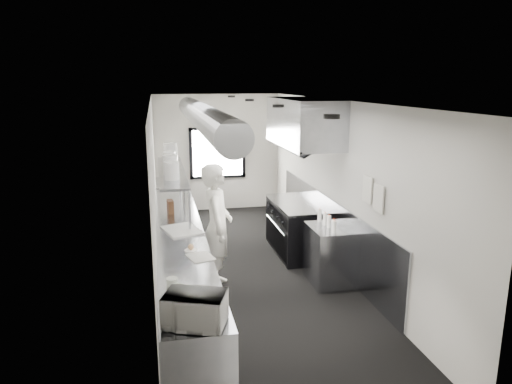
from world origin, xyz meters
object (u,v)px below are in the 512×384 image
squeeze_bottle_e (320,215)px  cutting_board (182,230)px  range (298,227)px  squeeze_bottle_a (334,227)px  far_work_table (172,201)px  deli_tub_a (172,282)px  small_plate (191,250)px  pass_shelf (172,172)px  knife_block (170,207)px  prep_counter (181,261)px  bottle_station (331,255)px  plate_stack_a (172,171)px  line_cook (217,227)px  squeeze_bottle_c (329,222)px  plate_stack_d (171,153)px  plate_stack_c (169,160)px  deli_tub_b (178,290)px  microwave (195,310)px  squeeze_bottle_b (333,225)px  squeeze_bottle_d (325,219)px  plate_stack_b (170,165)px  exhaust_hood (303,122)px

squeeze_bottle_e → cutting_board: bearing=-179.1°
range → cutting_board: (-2.16, -1.09, 0.44)m
range → squeeze_bottle_a: squeeze_bottle_a is taller
far_work_table → deli_tub_a: 5.59m
small_plate → squeeze_bottle_a: size_ratio=0.96×
pass_shelf → knife_block: 0.64m
range → far_work_table: (-2.19, 2.50, -0.02)m
prep_counter → bottle_station: same height
plate_stack_a → squeeze_bottle_e: (2.29, -0.57, -0.71)m
line_cook → knife_block: size_ratio=8.56×
plate_stack_a → squeeze_bottle_c: size_ratio=1.48×
range → plate_stack_d: 2.78m
line_cook → plate_stack_c: size_ratio=6.35×
deli_tub_b → far_work_table: bearing=88.6°
pass_shelf → microwave: size_ratio=5.82×
microwave → knife_block: (-0.09, 3.89, -0.04)m
squeeze_bottle_c → range: bearing=92.4°
microwave → squeeze_bottle_b: bearing=66.6°
small_plate → plate_stack_c: plate_stack_c is taller
squeeze_bottle_d → deli_tub_a: bearing=-143.5°
bottle_station → plate_stack_d: bearing=133.5°
deli_tub_a → squeeze_bottle_a: 2.80m
pass_shelf → plate_stack_b: size_ratio=9.35×
deli_tub_b → squeeze_bottle_a: squeeze_bottle_a is taller
bottle_station → knife_block: size_ratio=4.01×
deli_tub_a → squeeze_bottle_a: (2.42, 1.40, 0.05)m
squeeze_bottle_e → squeeze_bottle_a: bearing=-88.6°
prep_counter → squeeze_bottle_e: 2.29m
deli_tub_a → squeeze_bottle_a: bearing=29.9°
deli_tub_a → squeeze_bottle_a: size_ratio=0.70×
plate_stack_a → range: bearing=12.3°
knife_block → plate_stack_d: (0.07, 1.13, 0.75)m
squeeze_bottle_b → squeeze_bottle_e: (-0.04, 0.50, 0.02)m
line_cook → squeeze_bottle_d: size_ratio=9.77×
squeeze_bottle_d → squeeze_bottle_a: bearing=-89.8°
exhaust_hood → range: bearing=180.0°
deli_tub_a → plate_stack_a: (0.12, 2.57, 0.76)m
prep_counter → plate_stack_d: size_ratio=15.36×
squeeze_bottle_c → squeeze_bottle_d: bearing=95.2°
prep_counter → plate_stack_a: plate_stack_a is taller
deli_tub_a → plate_stack_b: 3.11m
plate_stack_a → bottle_station: bearing=-21.0°
microwave → bottle_station: bearing=68.0°
prep_counter → bottle_station: (2.30, -0.20, 0.00)m
bottle_station → squeeze_bottle_e: 0.65m
far_work_table → squeeze_bottle_e: bearing=-58.0°
deli_tub_b → plate_stack_c: 3.85m
exhaust_hood → plate_stack_a: exhaust_hood is taller
small_plate → plate_stack_b: bearing=95.0°
exhaust_hood → line_cook: 2.52m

